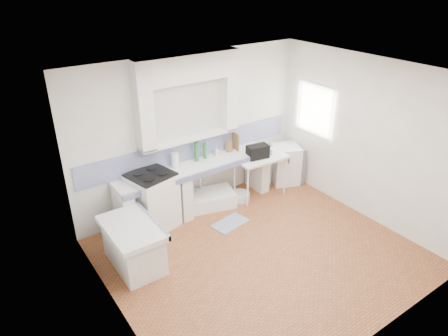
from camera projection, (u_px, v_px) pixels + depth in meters
floor at (261, 254)px, 6.39m from camera, size 4.50×4.50×0.00m
ceiling at (269, 77)px, 5.14m from camera, size 4.50×4.50×0.00m
wall_back at (192, 132)px, 7.23m from camera, size 4.50×0.00×4.50m
wall_front at (387, 247)px, 4.30m from camera, size 4.50×0.00×4.50m
wall_left at (112, 228)px, 4.61m from camera, size 0.00×4.50×4.50m
wall_right at (366, 140)px, 6.92m from camera, size 0.00×4.50×4.50m
alcove_mass at (188, 68)px, 6.56m from camera, size 1.90×0.25×0.45m
window_frame at (322, 108)px, 7.80m from camera, size 0.35×0.86×1.06m
lace_valance at (318, 90)px, 7.55m from camera, size 0.01×0.84×0.24m
counter_slab at (197, 167)px, 7.20m from camera, size 3.00×0.60×0.08m
counter_lip at (205, 173)px, 6.99m from camera, size 3.00×0.04×0.10m
counter_pier_left at (125, 213)px, 6.68m from camera, size 0.20×0.55×0.82m
counter_pier_mid at (181, 195)px, 7.22m from camera, size 0.20×0.55×0.82m
counter_pier_right at (257, 169)px, 8.12m from camera, size 0.20×0.55×0.82m
peninsula_top at (132, 228)px, 5.88m from camera, size 0.70×1.10×0.08m
peninsula_base at (134, 247)px, 6.04m from camera, size 0.60×1.00×0.62m
peninsula_lip at (152, 221)px, 6.05m from camera, size 0.04×1.10×0.10m
backsplash at (193, 148)px, 7.35m from camera, size 4.27×0.03×0.40m
stove at (153, 201)px, 6.88m from camera, size 0.82×0.80×0.98m
sink at (207, 200)px, 7.61m from camera, size 1.14×0.81×0.25m
side_table at (260, 176)px, 7.87m from camera, size 1.01×0.60×0.04m
fridge at (285, 164)px, 8.35m from camera, size 0.68×0.68×0.80m
bucket_red at (200, 203)px, 7.51m from camera, size 0.32×0.32×0.25m
bucket_orange at (212, 200)px, 7.61m from camera, size 0.33×0.33×0.24m
bucket_blue at (226, 197)px, 7.70m from camera, size 0.38×0.38×0.27m
basin_white at (240, 196)px, 7.84m from camera, size 0.38×0.38×0.14m
water_bottle_a at (198, 196)px, 7.67m from camera, size 0.09×0.09×0.32m
water_bottle_b at (203, 195)px, 7.74m from camera, size 0.09×0.09×0.28m
black_bag at (258, 152)px, 7.59m from camera, size 0.43×0.29×0.25m
green_bottle_a at (196, 152)px, 7.26m from camera, size 0.10×0.10×0.36m
green_bottle_b at (205, 151)px, 7.36m from camera, size 0.08×0.08×0.30m
knife_block at (229, 146)px, 7.66m from camera, size 0.12×0.10×0.21m
cutting_board at (236, 141)px, 7.71m from camera, size 0.05×0.25×0.33m
paper_towel at (175, 160)px, 7.06m from camera, size 0.16×0.16×0.26m
soap_bottle at (217, 151)px, 7.52m from camera, size 0.08×0.09×0.17m
rug at (230, 223)px, 7.14m from camera, size 0.69×0.47×0.01m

